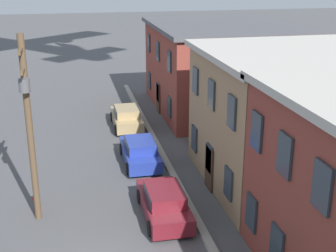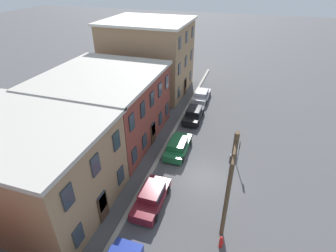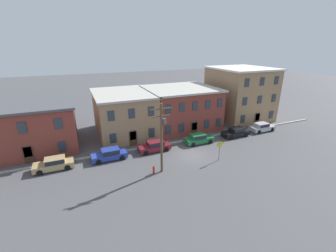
{
  "view_description": "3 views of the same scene",
  "coord_description": "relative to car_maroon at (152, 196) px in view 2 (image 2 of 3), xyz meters",
  "views": [
    {
      "loc": [
        13.97,
        -0.52,
        10.65
      ],
      "look_at": [
        1.27,
        2.21,
        6.17
      ],
      "focal_mm": 50.0,
      "sensor_mm": 36.0,
      "label": 1
    },
    {
      "loc": [
        -17.27,
        -2.34,
        15.52
      ],
      "look_at": [
        1.21,
        3.56,
        3.86
      ],
      "focal_mm": 28.0,
      "sensor_mm": 36.0,
      "label": 2
    },
    {
      "loc": [
        -13.35,
        -23.6,
        13.89
      ],
      "look_at": [
        -1.68,
        4.09,
        3.01
      ],
      "focal_mm": 24.0,
      "sensor_mm": 36.0,
      "label": 3
    }
  ],
  "objects": [
    {
      "name": "ground_plane",
      "position": [
        4.08,
        -3.18,
        -0.75
      ],
      "size": [
        200.0,
        200.0,
        0.0
      ],
      "primitive_type": "plane",
      "color": "#4C4C4F"
    },
    {
      "name": "kerb_strip",
      "position": [
        4.08,
        1.32,
        -0.67
      ],
      "size": [
        56.0,
        0.36,
        0.16
      ],
      "primitive_type": "cube",
      "color": "#9E998E",
      "rests_on": "ground_plane"
    },
    {
      "name": "apartment_midblock",
      "position": [
        -2.3,
        8.42,
        2.68
      ],
      "size": [
        9.02,
        11.73,
        6.82
      ],
      "color": "#9E7A56",
      "rests_on": "ground_plane"
    },
    {
      "name": "apartment_far",
      "position": [
        7.79,
        7.93,
        2.73
      ],
      "size": [
        11.96,
        10.74,
        6.94
      ],
      "color": "brown",
      "rests_on": "ground_plane"
    },
    {
      "name": "apartment_annex",
      "position": [
        20.82,
        8.18,
        4.19
      ],
      "size": [
        10.43,
        11.23,
        9.85
      ],
      "color": "#9E7A56",
      "rests_on": "ground_plane"
    },
    {
      "name": "car_maroon",
      "position": [
        0.0,
        0.0,
        0.0
      ],
      "size": [
        4.4,
        1.92,
        1.43
      ],
      "color": "maroon",
      "rests_on": "ground_plane"
    },
    {
      "name": "car_green",
      "position": [
        6.93,
        -0.11,
        0.0
      ],
      "size": [
        4.4,
        1.92,
        1.43
      ],
      "color": "#1E6638",
      "rests_on": "ground_plane"
    },
    {
      "name": "car_black",
      "position": [
        13.84,
        -0.1,
        0.0
      ],
      "size": [
        4.4,
        1.92,
        1.43
      ],
      "color": "black",
      "rests_on": "ground_plane"
    },
    {
      "name": "car_silver",
      "position": [
        19.42,
        0.06,
        0.0
      ],
      "size": [
        4.4,
        1.92,
        1.43
      ],
      "color": "#B7B7BC",
      "rests_on": "ground_plane"
    },
    {
      "name": "caution_sign",
      "position": [
        6.59,
        -5.83,
        1.09
      ],
      "size": [
        0.95,
        0.08,
        2.75
      ],
      "color": "slate",
      "rests_on": "ground_plane"
    },
    {
      "name": "utility_pole",
      "position": [
        -1.03,
        -5.48,
        3.84
      ],
      "size": [
        2.4,
        0.44,
        8.15
      ],
      "color": "brown",
      "rests_on": "ground_plane"
    },
    {
      "name": "fire_hydrant",
      "position": [
        -2.09,
        -5.56,
        -0.27
      ],
      "size": [
        0.24,
        0.34,
        0.96
      ],
      "color": "red",
      "rests_on": "ground_plane"
    }
  ]
}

